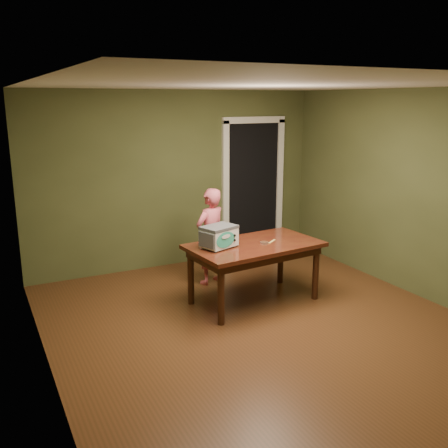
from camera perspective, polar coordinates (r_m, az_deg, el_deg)
name	(u,v)px	position (r m, az deg, el deg)	size (l,w,h in m)	color
floor	(263,326)	(5.69, 4.46, -11.55)	(5.00, 5.00, 0.00)	#532D17
room_shell	(266,174)	(5.19, 4.81, 5.71)	(4.52, 5.02, 2.61)	#4D542D
doorway	(244,186)	(8.31, 2.27, 4.32)	(1.10, 0.66, 2.25)	black
dining_table	(254,251)	(6.12, 3.49, -3.14)	(1.68, 1.04, 0.75)	#3D140D
toy_oven	(219,236)	(5.88, -0.57, -1.36)	(0.49, 0.40, 0.26)	#4C4F54
baking_pan	(264,243)	(6.10, 4.63, -2.13)	(0.10, 0.10, 0.02)	silver
spatula	(272,241)	(6.19, 5.51, -1.99)	(0.18, 0.03, 0.01)	#DFBE61
child	(210,236)	(6.74, -1.56, -1.42)	(0.48, 0.32, 1.32)	#E15C6E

